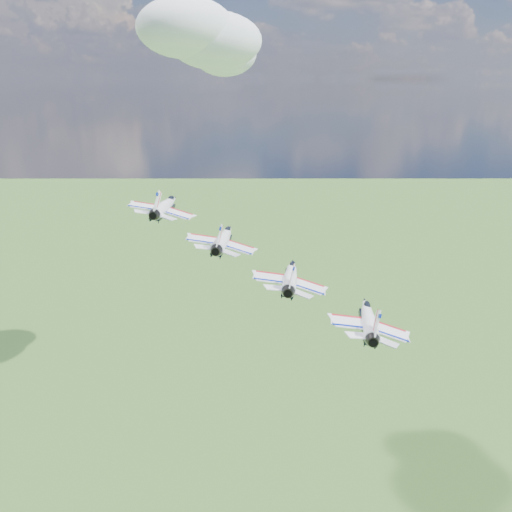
{
  "coord_description": "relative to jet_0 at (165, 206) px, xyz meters",
  "views": [
    {
      "loc": [
        -16.93,
        -82.99,
        167.07
      ],
      "look_at": [
        -0.28,
        -11.12,
        144.12
      ],
      "focal_mm": 40.0,
      "sensor_mm": 36.0,
      "label": 1
    }
  ],
  "objects": [
    {
      "name": "jet_1",
      "position": [
        7.33,
        -8.6,
        -3.19
      ],
      "size": [
        13.96,
        16.34,
        5.91
      ],
      "primitive_type": null,
      "rotation": [
        0.0,
        0.2,
        -0.33
      ],
      "color": "silver"
    },
    {
      "name": "jet_2",
      "position": [
        14.66,
        -17.21,
        -6.38
      ],
      "size": [
        13.96,
        16.34,
        5.91
      ],
      "primitive_type": null,
      "rotation": [
        0.0,
        0.2,
        -0.33
      ],
      "color": "white"
    },
    {
      "name": "cloud_far",
      "position": [
        33.65,
        193.1,
        34.6
      ],
      "size": [
        61.25,
        48.13,
        24.06
      ],
      "primitive_type": "ellipsoid",
      "color": "white"
    },
    {
      "name": "jet_0",
      "position": [
        0.0,
        0.0,
        0.0
      ],
      "size": [
        13.96,
        16.34,
        5.91
      ],
      "primitive_type": null,
      "rotation": [
        0.0,
        0.2,
        -0.33
      ],
      "color": "silver"
    },
    {
      "name": "jet_3",
      "position": [
        21.99,
        -25.81,
        -9.57
      ],
      "size": [
        13.96,
        16.34,
        5.91
      ],
      "primitive_type": null,
      "rotation": [
        0.0,
        0.2,
        -0.33
      ],
      "color": "white"
    }
  ]
}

